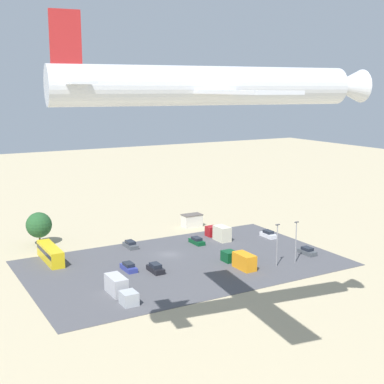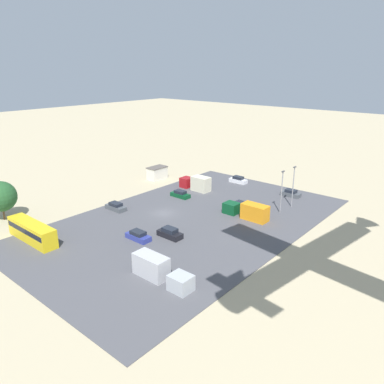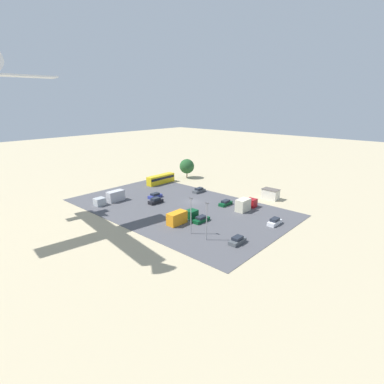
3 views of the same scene
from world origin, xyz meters
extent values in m
plane|color=tan|center=(0.00, 0.00, 0.00)|extent=(400.00, 400.00, 0.00)
cube|color=#4C4C51|center=(0.00, 6.47, 0.04)|extent=(61.43, 37.46, 0.08)
cube|color=silver|center=(-15.81, -18.01, 1.52)|extent=(4.78, 2.94, 3.05)
cube|color=#59514C|center=(-15.81, -18.01, 3.11)|extent=(5.02, 3.18, 0.12)
cube|color=gold|center=(22.81, -7.84, 1.66)|extent=(2.58, 11.41, 3.16)
cube|color=black|center=(22.81, -7.84, 2.23)|extent=(2.62, 10.95, 0.89)
cube|color=#4C5156|center=(5.03, -8.62, 0.51)|extent=(1.94, 4.61, 0.87)
cube|color=#1E232D|center=(5.03, -8.62, 1.26)|extent=(1.63, 2.58, 0.64)
cube|color=#0C4723|center=(-9.08, -3.96, 0.51)|extent=(1.85, 4.49, 0.86)
cube|color=#1E232D|center=(-9.08, -3.96, 1.25)|extent=(1.56, 2.51, 0.63)
cube|color=#4C5156|center=(-25.35, 14.30, 0.52)|extent=(1.90, 4.21, 0.88)
cube|color=#1E232D|center=(-25.35, 14.30, 1.29)|extent=(1.59, 2.36, 0.65)
cube|color=black|center=(7.18, 8.40, 0.56)|extent=(1.94, 4.47, 0.96)
cube|color=#1E232D|center=(7.18, 8.40, 1.39)|extent=(1.63, 2.51, 0.70)
cube|color=#0C4723|center=(-11.92, 10.24, 0.49)|extent=(1.95, 4.74, 0.82)
cube|color=#1E232D|center=(-11.92, 10.24, 1.20)|extent=(1.63, 2.65, 0.60)
cube|color=silver|center=(-26.36, -0.30, 0.55)|extent=(1.82, 4.41, 0.93)
cube|color=#1E232D|center=(-26.36, -0.30, 1.35)|extent=(1.53, 2.47, 0.68)
cube|color=navy|center=(11.27, 5.04, 0.52)|extent=(1.91, 4.55, 0.87)
cube|color=#1E232D|center=(11.27, 5.04, 1.28)|extent=(1.61, 2.55, 0.64)
cube|color=#0C4723|center=(-8.51, 10.04, 1.14)|extent=(2.47, 2.80, 2.11)
cube|color=orange|center=(-8.51, 15.32, 1.59)|extent=(2.47, 4.97, 3.02)
cube|color=#ADB2B7|center=(17.74, 20.41, 1.16)|extent=(2.46, 2.87, 2.17)
cube|color=#B2B2B7|center=(17.74, 14.98, 1.63)|extent=(2.46, 5.11, 3.09)
cube|color=maroon|center=(-15.39, -7.72, 1.25)|extent=(2.56, 2.36, 2.34)
cube|color=beige|center=(-15.39, -3.26, 1.75)|extent=(2.56, 4.20, 3.34)
cylinder|color=brown|center=(21.74, -20.73, 1.23)|extent=(0.36, 0.36, 2.46)
sphere|color=#235128|center=(21.74, -20.73, 4.59)|extent=(5.69, 5.69, 5.69)
cylinder|color=gray|center=(-14.84, 17.23, 4.20)|extent=(0.20, 0.20, 8.24)
cube|color=#4C4C51|center=(-14.84, 17.23, 8.50)|extent=(0.90, 0.28, 0.20)
cylinder|color=gray|center=(-19.47, 17.37, 4.18)|extent=(0.20, 0.20, 8.20)
cube|color=#4C4C51|center=(-19.47, 17.37, 8.46)|extent=(0.90, 0.28, 0.20)
cylinder|color=silver|center=(18.13, 44.97, 34.65)|extent=(34.60, 8.94, 4.24)
cone|color=silver|center=(-0.14, 47.51, 34.65)|extent=(5.18, 4.64, 4.03)
cube|color=silver|center=(18.13, 44.97, 34.02)|extent=(9.03, 31.27, 0.36)
cube|color=silver|center=(32.41, 42.98, 34.87)|extent=(3.90, 11.21, 0.24)
cube|color=#B22323|center=(33.09, 42.88, 39.18)|extent=(3.10, 0.70, 5.49)
camera|label=1|loc=(49.10, 95.96, 34.36)|focal=50.00mm
camera|label=2|loc=(48.39, 48.44, 27.36)|focal=35.00mm
camera|label=3|loc=(-56.57, 63.17, 28.51)|focal=28.00mm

